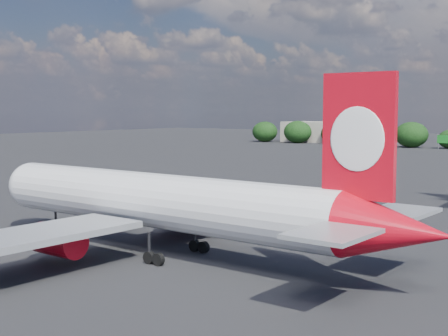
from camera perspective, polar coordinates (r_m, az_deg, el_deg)
The scene contains 4 objects.
ground at distance 99.49m, azimuth 9.37°, elevation -2.03°, with size 500.00×500.00×0.00m, color black.
qantas_airliner at distance 53.49m, azimuth -4.95°, elevation -3.30°, with size 46.18×43.83×15.11m.
terminal_building at distance 245.95m, azimuth 10.31°, elevation 3.23°, with size 42.00×16.00×8.00m.
highway_sign at distance 213.39m, azimuth 19.68°, elevation 2.47°, with size 6.00×0.30×4.50m.
Camera 1 is at (45.80, -27.41, 12.60)m, focal length 50.00 mm.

